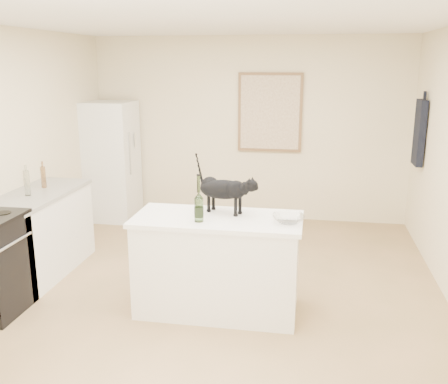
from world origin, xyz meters
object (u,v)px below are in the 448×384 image
fridge (111,161)px  black_cat (223,192)px  glass_bowl (288,219)px  wine_bottle (199,201)px

fridge → black_cat: fridge is taller
fridge → glass_bowl: bearing=-44.2°
black_cat → glass_bowl: 0.65m
wine_bottle → glass_bowl: 0.78m
fridge → wine_bottle: 3.32m
black_cat → wine_bottle: black_cat is taller
fridge → glass_bowl: fridge is taller
glass_bowl → fridge: bearing=135.8°
black_cat → glass_bowl: bearing=1.9°
wine_bottle → glass_bowl: wine_bottle is taller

